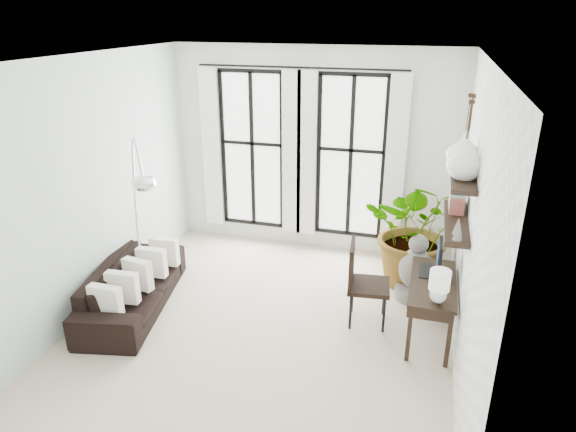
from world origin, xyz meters
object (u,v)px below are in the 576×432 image
at_px(buddha, 416,272).
at_px(desk, 433,287).
at_px(sofa, 133,286).
at_px(desk_chair, 361,278).
at_px(plant, 418,231).
at_px(arc_lamp, 138,182).

bearing_deg(buddha, desk, -77.13).
bearing_deg(sofa, desk_chair, -91.72).
xyz_separation_m(sofa, plant, (3.51, 1.69, 0.50)).
bearing_deg(sofa, arc_lamp, -36.58).
xyz_separation_m(plant, buddha, (0.03, -0.44, -0.41)).
xyz_separation_m(desk, desk_chair, (-0.84, 0.14, -0.09)).
bearing_deg(desk, plant, 99.93).
distance_m(desk_chair, buddha, 1.01).
height_order(plant, desk, plant).
height_order(sofa, desk, desk).
xyz_separation_m(plant, arc_lamp, (-3.41, -1.47, 0.87)).
height_order(arc_lamp, buddha, arc_lamp).
xyz_separation_m(desk_chair, buddha, (0.64, 0.76, -0.21)).
height_order(sofa, desk_chair, desk_chair).
bearing_deg(arc_lamp, plant, 23.28).
height_order(desk, buddha, desk).
height_order(desk_chair, buddha, desk_chair).
distance_m(plant, desk, 1.37).
bearing_deg(buddha, plant, 93.75).
relative_size(desk_chair, buddha, 1.14).
bearing_deg(desk_chair, sofa, -176.29).
bearing_deg(arc_lamp, buddha, 16.64).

